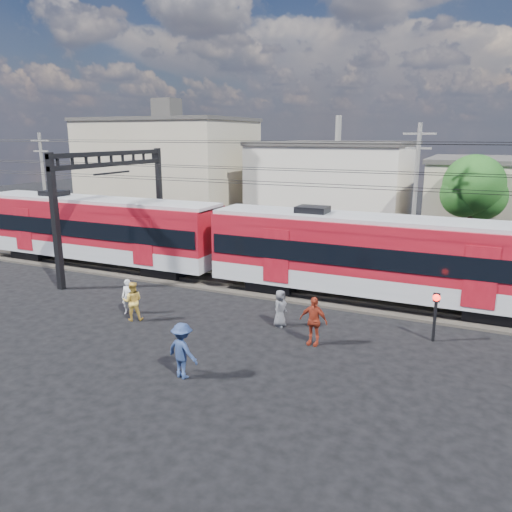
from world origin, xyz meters
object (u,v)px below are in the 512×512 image
(pedestrian_a, at_px, (128,297))
(pedestrian_c, at_px, (182,351))
(crossing_signal, at_px, (436,308))
(commuter_train, at_px, (381,255))

(pedestrian_a, relative_size, pedestrian_c, 0.84)
(crossing_signal, bearing_deg, pedestrian_c, -137.79)
(pedestrian_a, bearing_deg, commuter_train, 14.34)
(crossing_signal, bearing_deg, pedestrian_a, -169.16)
(commuter_train, xyz_separation_m, pedestrian_c, (-4.44, -10.15, -1.45))
(pedestrian_a, xyz_separation_m, crossing_signal, (12.77, 2.44, 0.57))
(pedestrian_c, bearing_deg, commuter_train, -100.27)
(commuter_train, height_order, pedestrian_a, commuter_train)
(commuter_train, height_order, pedestrian_c, commuter_train)
(pedestrian_a, distance_m, crossing_signal, 13.02)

